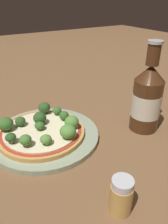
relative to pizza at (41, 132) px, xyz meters
The scene contains 17 objects.
ground_plane 0.03m from the pizza, ahead, with size 3.00×3.00×0.00m, color brown.
plate 0.02m from the pizza, 16.94° to the left, with size 0.25×0.25×0.01m.
pizza is the anchor object (origin of this frame).
broccoli_floret_0 0.06m from the pizza, 101.51° to the right, with size 0.02×0.02×0.02m.
broccoli_floret_1 0.06m from the pizza, 132.13° to the left, with size 0.02×0.02×0.02m.
broccoli_floret_2 0.07m from the pizza, ahead, with size 0.02×0.02×0.02m.
broccoli_floret_3 0.07m from the pizza, 137.98° to the right, with size 0.03×0.03×0.03m.
broccoli_floret_4 0.02m from the pizza, 116.57° to the right, with size 0.02×0.02×0.02m.
broccoli_floret_5 0.08m from the pizza, 60.71° to the left, with size 0.03×0.03×0.03m.
broccoli_floret_6 0.08m from the pizza, 166.00° to the right, with size 0.02×0.02×0.02m.
broccoli_floret_7 0.03m from the pizza, 71.25° to the left, with size 0.03×0.03×0.03m.
broccoli_floret_8 0.08m from the pizza, 34.28° to the left, with size 0.02×0.02×0.02m.
broccoli_floret_9 0.08m from the pizza, 26.43° to the right, with size 0.03×0.03×0.03m.
broccoli_floret_10 0.08m from the pizza, 59.24° to the right, with size 0.04×0.04×0.03m.
broccoli_floret_11 0.08m from the pizza, 151.71° to the left, with size 0.04×0.04×0.03m.
beer_bottle 0.26m from the pizza, 21.05° to the right, with size 0.07×0.07×0.22m.
pepper_shaker 0.25m from the pizza, 82.84° to the right, with size 0.04×0.04×0.07m.
Camera 1 is at (-0.16, -0.41, 0.30)m, focal length 35.00 mm.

